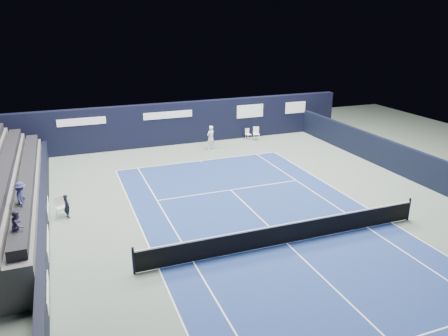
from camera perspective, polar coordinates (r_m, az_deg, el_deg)
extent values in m
plane|color=#57675D|center=(20.38, 5.50, -7.24)|extent=(48.00, 48.00, 0.00)
cube|color=navy|center=(18.82, 8.21, -9.72)|extent=(10.97, 23.77, 0.01)
cube|color=black|center=(28.81, 21.00, 1.47)|extent=(0.30, 22.00, 1.80)
cube|color=white|center=(33.77, 4.24, 4.44)|extent=(0.55, 0.53, 0.04)
cube|color=white|center=(33.90, 4.20, 4.98)|extent=(0.44, 0.15, 0.53)
cylinder|color=white|center=(34.04, 4.51, 4.14)|extent=(0.03, 0.03, 0.47)
cylinder|color=white|center=(33.98, 3.87, 4.13)|extent=(0.03, 0.03, 0.47)
cylinder|color=white|center=(33.69, 4.61, 3.98)|extent=(0.03, 0.03, 0.47)
cylinder|color=white|center=(33.63, 3.96, 3.97)|extent=(0.03, 0.03, 0.47)
cube|color=white|center=(33.90, 4.20, 5.12)|extent=(0.37, 0.18, 0.34)
cube|color=white|center=(33.94, 3.20, 4.40)|extent=(0.43, 0.42, 0.04)
cube|color=white|center=(34.01, 3.04, 4.84)|extent=(0.37, 0.10, 0.44)
cylinder|color=white|center=(34.20, 3.27, 4.17)|extent=(0.02, 0.02, 0.39)
cylinder|color=white|center=(34.02, 2.82, 4.10)|extent=(0.02, 0.02, 0.39)
cylinder|color=white|center=(33.96, 3.56, 4.06)|extent=(0.02, 0.02, 0.39)
cylinder|color=white|center=(33.78, 3.12, 3.98)|extent=(0.02, 0.02, 0.39)
cube|color=silver|center=(22.17, -20.52, -4.90)|extent=(0.54, 0.53, 0.04)
cube|color=silver|center=(22.24, -20.77, -4.10)|extent=(0.42, 0.16, 0.51)
cylinder|color=silver|center=(22.46, -20.16, -5.17)|extent=(0.02, 0.02, 0.45)
cylinder|color=silver|center=(22.37, -21.05, -5.39)|extent=(0.02, 0.02, 0.45)
cylinder|color=silver|center=(22.16, -19.85, -5.47)|extent=(0.02, 0.02, 0.45)
cylinder|color=silver|center=(22.06, -20.76, -5.70)|extent=(0.02, 0.02, 0.45)
imported|color=black|center=(21.93, -19.85, -4.70)|extent=(0.41, 0.50, 1.17)
cube|color=white|center=(28.89, -3.14, 0.95)|extent=(10.97, 0.06, 0.00)
cube|color=white|center=(21.79, 21.05, -6.67)|extent=(0.06, 23.77, 0.00)
cube|color=white|center=(17.13, -8.53, -12.87)|extent=(0.06, 23.77, 0.00)
cube|color=white|center=(20.95, 18.21, -7.38)|extent=(0.06, 23.77, 0.00)
cube|color=white|center=(17.40, -4.03, -12.12)|extent=(0.06, 23.77, 0.00)
cube|color=white|center=(24.04, 0.88, -2.88)|extent=(8.23, 0.06, 0.00)
cube|color=white|center=(18.82, 8.21, -9.71)|extent=(0.06, 12.80, 0.00)
cube|color=white|center=(28.76, -3.05, 0.86)|extent=(0.06, 0.30, 0.00)
cylinder|color=black|center=(22.17, 23.00, -4.95)|extent=(0.10, 0.10, 1.10)
cylinder|color=black|center=(16.72, -11.74, -11.77)|extent=(0.10, 0.10, 1.10)
cube|color=black|center=(18.60, 8.28, -8.49)|extent=(12.80, 0.03, 0.86)
cube|color=white|center=(18.40, 8.34, -7.25)|extent=(12.80, 0.05, 0.06)
cube|color=black|center=(32.74, -5.69, 5.87)|extent=(26.00, 0.60, 3.10)
cube|color=silver|center=(31.22, -18.11, 5.77)|extent=(3.20, 0.02, 0.50)
cube|color=silver|center=(32.04, -7.31, 6.89)|extent=(3.60, 0.02, 0.50)
cube|color=silver|center=(34.15, 3.43, 7.43)|extent=(2.20, 0.02, 1.00)
cube|color=silver|center=(35.95, 9.31, 7.81)|extent=(1.80, 0.02, 0.90)
cube|color=black|center=(22.00, -22.43, -4.91)|extent=(0.30, 22.00, 1.20)
cube|color=silver|center=(15.77, -22.00, -14.75)|extent=(0.02, 2.00, 0.45)
cube|color=silver|center=(18.81, -22.00, -8.99)|extent=(0.02, 2.40, 0.45)
cube|color=silver|center=(21.99, -21.99, -4.86)|extent=(0.02, 2.00, 0.45)
cube|color=#4C4D4F|center=(22.89, -23.98, -3.60)|extent=(0.90, 16.00, 1.65)
cube|color=#4D4D50|center=(22.89, -26.29, -3.33)|extent=(0.90, 16.00, 2.10)
cube|color=black|center=(22.54, -24.33, -1.19)|extent=(0.63, 15.20, 0.40)
cube|color=black|center=(22.49, -26.75, -0.38)|extent=(0.63, 15.20, 0.40)
imported|color=#353457|center=(16.80, -25.31, -6.78)|extent=(0.57, 0.65, 1.12)
imported|color=navy|center=(18.98, -24.94, -3.52)|extent=(0.52, 0.86, 1.29)
imported|color=white|center=(31.31, -1.74, 4.02)|extent=(0.73, 0.62, 1.70)
cylinder|color=black|center=(30.94, -1.83, 4.21)|extent=(0.03, 0.29, 0.13)
torus|color=black|center=(30.69, -1.68, 4.28)|extent=(0.30, 0.13, 0.29)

